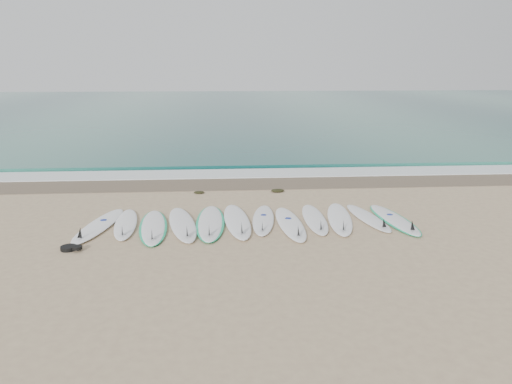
{
  "coord_description": "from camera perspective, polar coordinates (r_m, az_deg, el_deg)",
  "views": [
    {
      "loc": [
        -0.64,
        -11.15,
        3.63
      ],
      "look_at": [
        0.27,
        1.45,
        0.4
      ],
      "focal_mm": 35.0,
      "sensor_mm": 36.0,
      "label": 1
    }
  ],
  "objects": [
    {
      "name": "surfboard_5",
      "position": [
        11.74,
        -2.15,
        -3.36
      ],
      "size": [
        0.77,
        2.82,
        0.36
      ],
      "rotation": [
        0.0,
        0.0,
        0.07
      ],
      "color": "white",
      "rests_on": "ground"
    },
    {
      "name": "foam_band",
      "position": [
        17.05,
        -1.88,
        2.12
      ],
      "size": [
        120.0,
        1.4,
        0.04
      ],
      "primitive_type": "cube",
      "color": "silver",
      "rests_on": "ground"
    },
    {
      "name": "ground",
      "position": [
        11.74,
        -0.79,
        -3.66
      ],
      "size": [
        120.0,
        120.0,
        0.0
      ],
      "primitive_type": "plane",
      "color": "tan"
    },
    {
      "name": "surfboard_11",
      "position": [
        12.36,
        15.57,
        -3.04
      ],
      "size": [
        0.85,
        2.6,
        0.32
      ],
      "rotation": [
        0.0,
        0.0,
        0.09
      ],
      "color": "silver",
      "rests_on": "ground"
    },
    {
      "name": "surfboard_2",
      "position": [
        11.61,
        -11.67,
        -3.93
      ],
      "size": [
        0.9,
        2.68,
        0.33
      ],
      "rotation": [
        0.0,
        0.0,
        0.1
      ],
      "color": "white",
      "rests_on": "ground"
    },
    {
      "name": "leash_coil",
      "position": [
        10.78,
        -20.44,
        -6.01
      ],
      "size": [
        0.46,
        0.36,
        0.11
      ],
      "color": "black",
      "rests_on": "ground"
    },
    {
      "name": "surfboard_4",
      "position": [
        11.71,
        -5.25,
        -3.51
      ],
      "size": [
        0.69,
        2.8,
        0.35
      ],
      "rotation": [
        0.0,
        0.0,
        -0.0
      ],
      "color": "white",
      "rests_on": "ground"
    },
    {
      "name": "surfboard_1",
      "position": [
        11.94,
        -14.69,
        -3.57
      ],
      "size": [
        0.74,
        2.45,
        0.31
      ],
      "rotation": [
        0.0,
        0.0,
        0.1
      ],
      "color": "white",
      "rests_on": "ground"
    },
    {
      "name": "ocean",
      "position": [
        43.8,
        -3.33,
        9.6
      ],
      "size": [
        120.0,
        55.0,
        0.03
      ],
      "primitive_type": "cube",
      "color": "#1F5F56",
      "rests_on": "ground"
    },
    {
      "name": "surfboard_6",
      "position": [
        11.86,
        0.83,
        -3.2
      ],
      "size": [
        0.78,
        2.49,
        0.31
      ],
      "rotation": [
        0.0,
        0.0,
        -0.11
      ],
      "color": "white",
      "rests_on": "ground"
    },
    {
      "name": "wet_sand_band",
      "position": [
        15.69,
        -1.67,
        0.98
      ],
      "size": [
        120.0,
        1.8,
        0.01
      ],
      "primitive_type": "cube",
      "color": "brown",
      "rests_on": "ground"
    },
    {
      "name": "surfboard_8",
      "position": [
        11.99,
        6.76,
        -3.11
      ],
      "size": [
        0.6,
        2.49,
        0.32
      ],
      "rotation": [
        0.0,
        0.0,
        -0.03
      ],
      "color": "white",
      "rests_on": "ground"
    },
    {
      "name": "wave_crest",
      "position": [
        18.51,
        -2.07,
        3.19
      ],
      "size": [
        120.0,
        1.0,
        0.1
      ],
      "primitive_type": "cube",
      "color": "#1F5F56",
      "rests_on": "ground"
    },
    {
      "name": "seaweed_near",
      "position": [
        14.58,
        -6.54,
        -0.04
      ],
      "size": [
        0.31,
        0.24,
        0.06
      ],
      "primitive_type": "ellipsoid",
      "color": "black",
      "rests_on": "ground"
    },
    {
      "name": "surfboard_3",
      "position": [
        11.65,
        -8.38,
        -3.66
      ],
      "size": [
        1.03,
        2.8,
        0.35
      ],
      "rotation": [
        0.0,
        0.0,
        0.17
      ],
      "color": "white",
      "rests_on": "ground"
    },
    {
      "name": "surfboard_7",
      "position": [
        11.58,
        3.98,
        -3.65
      ],
      "size": [
        0.66,
        2.67,
        0.34
      ],
      "rotation": [
        0.0,
        0.0,
        0.04
      ],
      "color": "white",
      "rests_on": "ground"
    },
    {
      "name": "seaweed_far",
      "position": [
        14.68,
        2.48,
        0.17
      ],
      "size": [
        0.39,
        0.31,
        0.08
      ],
      "primitive_type": "ellipsoid",
      "color": "black",
      "rests_on": "ground"
    },
    {
      "name": "surfboard_0",
      "position": [
        11.98,
        -17.63,
        -3.7
      ],
      "size": [
        1.01,
        2.72,
        0.34
      ],
      "rotation": [
        0.0,
        0.0,
        -0.17
      ],
      "color": "white",
      "rests_on": "ground"
    },
    {
      "name": "surfboard_10",
      "position": [
        12.32,
        12.77,
        -2.91
      ],
      "size": [
        0.81,
        2.38,
        0.3
      ],
      "rotation": [
        0.0,
        0.0,
        0.14
      ],
      "color": "white",
      "rests_on": "ground"
    },
    {
      "name": "surfboard_9",
      "position": [
        12.09,
        9.56,
        -3.04
      ],
      "size": [
        0.95,
        2.73,
        0.34
      ],
      "rotation": [
        0.0,
        0.0,
        -0.15
      ],
      "color": "white",
      "rests_on": "ground"
    }
  ]
}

